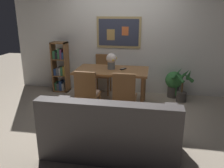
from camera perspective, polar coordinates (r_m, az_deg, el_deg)
ground_plane at (r=4.41m, az=-0.58°, el=-7.89°), size 12.00×12.00×0.00m
wall_back_with_painting at (r=5.52m, az=2.42°, el=11.33°), size 5.20×0.14×2.60m
dining_table at (r=4.74m, az=-0.05°, el=2.36°), size 1.46×0.85×0.76m
dining_chair_far_left at (r=5.54m, az=-2.23°, el=3.31°), size 0.40×0.41×0.91m
dining_chair_near_right at (r=4.01m, az=3.08°, el=-2.26°), size 0.40×0.41×0.91m
dining_chair_near_left at (r=4.14m, az=-6.18°, el=-1.67°), size 0.40×0.41×0.91m
leather_couch at (r=3.23m, az=-0.46°, el=-11.67°), size 1.80×0.84×0.84m
bookshelf at (r=5.75m, az=-12.50°, el=3.74°), size 0.36×0.28×1.20m
potted_ivy at (r=5.45m, az=14.87°, el=0.31°), size 0.38×0.38×0.59m
potted_palm at (r=5.21m, az=16.83°, el=-0.57°), size 0.48×0.50×0.75m
flower_vase at (r=4.71m, az=-0.15°, el=5.85°), size 0.22×0.21×0.32m
tv_remote at (r=4.72m, az=2.75°, el=3.71°), size 0.12×0.16×0.02m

